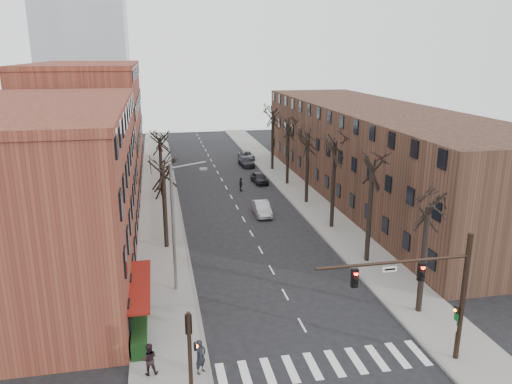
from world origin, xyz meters
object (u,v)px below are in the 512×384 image
bicycle (137,349)px  parked_car_mid (246,162)px  parked_car_near (259,178)px  silver_sedan (262,208)px  pedestrian_a (201,357)px

bicycle → parked_car_mid: bearing=-26.1°
bicycle → parked_car_near: bearing=-30.4°
silver_sedan → parked_car_near: silver_sedan is taller
silver_sedan → pedestrian_a: 25.97m
parked_car_mid → parked_car_near: bearing=-93.2°
parked_car_near → bicycle: parked_car_near is taller
pedestrian_a → bicycle: size_ratio=1.18×
pedestrian_a → bicycle: pedestrian_a is taller
parked_car_near → silver_sedan: bearing=-105.4°
parked_car_near → bicycle: (-13.98, -34.84, -0.11)m
silver_sedan → bicycle: (-11.65, -22.46, -0.12)m
silver_sedan → bicycle: size_ratio=2.66×
pedestrian_a → silver_sedan: bearing=28.6°
parked_car_mid → bicycle: parked_car_mid is taller
parked_car_mid → bicycle: 46.68m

